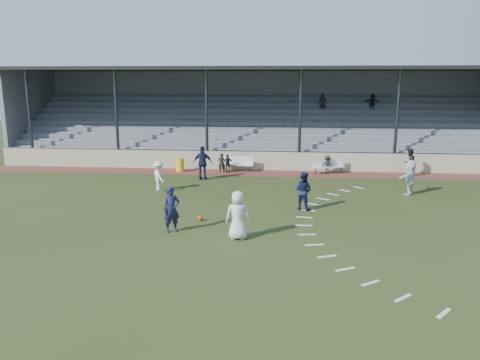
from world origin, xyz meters
name	(u,v)px	position (x,y,z in m)	size (l,w,h in m)	color
ground	(235,224)	(0.00, 0.00, 0.00)	(90.00, 90.00, 0.00)	#2B3616
cinder_track	(251,173)	(0.00, 10.50, 0.01)	(34.00, 2.00, 0.02)	brown
retaining_wall	(253,161)	(0.00, 11.55, 0.60)	(34.00, 0.18, 1.20)	tan
bench_left	(238,162)	(-0.90, 10.97, 0.58)	(2.04, 0.72, 0.95)	silver
bench_right	(328,165)	(4.81, 10.71, 0.58)	(2.03, 0.98, 0.95)	silver
trash_bin	(180,165)	(-4.58, 10.50, 0.44)	(0.52, 0.52, 0.84)	yellow
football	(200,218)	(-1.48, 0.26, 0.11)	(0.22, 0.22, 0.22)	#CA3C0B
player_white_lead	(238,215)	(0.31, -1.84, 0.92)	(0.90, 0.58, 1.84)	silver
player_navy_lead	(172,210)	(-2.32, -1.28, 0.90)	(0.66, 0.43, 1.81)	#141838
player_navy_mid	(303,191)	(2.89, 2.41, 0.88)	(0.85, 0.66, 1.75)	#141838
player_white_wing	(159,176)	(-4.59, 5.37, 0.80)	(1.03, 0.59, 1.59)	silver
player_navy_wing	(203,163)	(-2.73, 8.33, 0.99)	(1.16, 0.48, 1.99)	#141838
player_white_back	(410,177)	(8.47, 5.73, 0.91)	(1.68, 0.54, 1.81)	silver
official	(409,162)	(9.62, 10.37, 0.87)	(0.82, 0.64, 1.69)	black
sub_left_near	(222,163)	(-1.89, 10.38, 0.64)	(0.45, 0.29, 1.23)	black
sub_left_far	(228,164)	(-1.50, 10.44, 0.60)	(0.68, 0.28, 1.16)	black
sub_right	(327,165)	(4.73, 10.62, 0.59)	(0.73, 0.42, 1.13)	black
grandstand	(257,129)	(0.01, 16.26, 2.20)	(34.60, 9.00, 6.61)	slate
penalty_arc	(335,226)	(4.12, 0.00, 0.01)	(3.89, 14.63, 0.01)	silver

